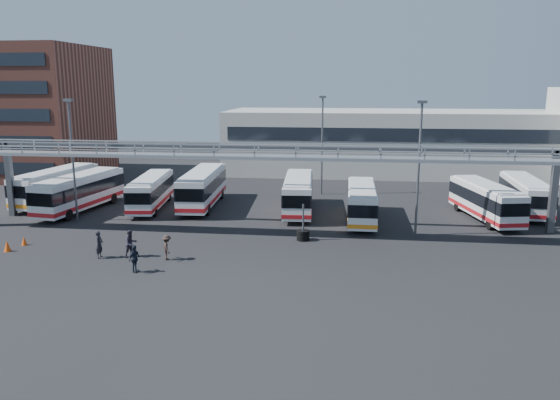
# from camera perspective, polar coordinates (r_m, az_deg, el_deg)

# --- Properties ---
(ground) EXTENTS (140.00, 140.00, 0.00)m
(ground) POSITION_cam_1_polar(r_m,az_deg,el_deg) (36.94, -3.70, -5.95)
(ground) COLOR black
(ground) RESTS_ON ground
(gantry) EXTENTS (51.40, 5.15, 7.10)m
(gantry) POSITION_cam_1_polar(r_m,az_deg,el_deg) (41.34, -2.27, 3.85)
(gantry) COLOR #92959A
(gantry) RESTS_ON ground
(apartment_building) EXTENTS (18.00, 15.00, 16.00)m
(apartment_building) POSITION_cam_1_polar(r_m,az_deg,el_deg) (76.36, -25.34, 8.35)
(apartment_building) COLOR brown
(apartment_building) RESTS_ON ground
(warehouse) EXTENTS (42.00, 14.00, 8.00)m
(warehouse) POSITION_cam_1_polar(r_m,az_deg,el_deg) (73.05, 11.36, 6.00)
(warehouse) COLOR #9E9E99
(warehouse) RESTS_ON ground
(light_pole_left) EXTENTS (0.70, 0.35, 10.21)m
(light_pole_left) POSITION_cam_1_polar(r_m,az_deg,el_deg) (48.52, -20.88, 4.55)
(light_pole_left) COLOR #4C4F54
(light_pole_left) RESTS_ON ground
(light_pole_mid) EXTENTS (0.70, 0.35, 10.21)m
(light_pole_mid) POSITION_cam_1_polar(r_m,az_deg,el_deg) (42.19, 14.33, 3.95)
(light_pole_mid) COLOR #4C4F54
(light_pole_mid) RESTS_ON ground
(light_pole_back) EXTENTS (0.70, 0.35, 10.21)m
(light_pole_back) POSITION_cam_1_polar(r_m,az_deg,el_deg) (56.83, 4.43, 6.28)
(light_pole_back) COLOR #4C4F54
(light_pole_back) RESTS_ON ground
(bus_0) EXTENTS (3.79, 11.10, 3.31)m
(bus_0) POSITION_cam_1_polar(r_m,az_deg,el_deg) (57.14, -22.33, 1.49)
(bus_0) COLOR silver
(bus_0) RESTS_ON ground
(bus_1) EXTENTS (3.96, 11.29, 3.36)m
(bus_1) POSITION_cam_1_polar(r_m,az_deg,el_deg) (52.81, -20.17, 0.89)
(bus_1) COLOR silver
(bus_1) RESTS_ON ground
(bus_2) EXTENTS (3.56, 10.19, 3.03)m
(bus_2) POSITION_cam_1_polar(r_m,az_deg,el_deg) (52.06, -13.32, 0.95)
(bus_2) COLOR silver
(bus_2) RESTS_ON ground
(bus_3) EXTENTS (3.31, 11.43, 3.43)m
(bus_3) POSITION_cam_1_polar(r_m,az_deg,el_deg) (51.97, -8.10, 1.39)
(bus_3) COLOR silver
(bus_3) RESTS_ON ground
(bus_5) EXTENTS (3.12, 10.75, 3.22)m
(bus_5) POSITION_cam_1_polar(r_m,az_deg,el_deg) (49.18, 1.94, 0.77)
(bus_5) COLOR silver
(bus_5) RESTS_ON ground
(bus_6) EXTENTS (2.34, 10.01, 3.04)m
(bus_6) POSITION_cam_1_polar(r_m,az_deg,el_deg) (46.49, 8.52, -0.15)
(bus_6) COLOR silver
(bus_6) RESTS_ON ground
(bus_8) EXTENTS (4.39, 10.54, 3.12)m
(bus_8) POSITION_cam_1_polar(r_m,az_deg,el_deg) (49.62, 20.67, 0.02)
(bus_8) COLOR silver
(bus_8) RESTS_ON ground
(bus_9) EXTENTS (2.77, 10.30, 3.10)m
(bus_9) POSITION_cam_1_polar(r_m,az_deg,el_deg) (53.73, 24.24, 0.59)
(bus_9) COLOR silver
(bus_9) RESTS_ON ground
(pedestrian_a) EXTENTS (0.45, 0.68, 1.86)m
(pedestrian_a) POSITION_cam_1_polar(r_m,az_deg,el_deg) (38.33, -18.37, -4.42)
(pedestrian_a) COLOR black
(pedestrian_a) RESTS_ON ground
(pedestrian_b) EXTENTS (1.11, 1.15, 1.86)m
(pedestrian_b) POSITION_cam_1_polar(r_m,az_deg,el_deg) (37.96, -15.32, -4.40)
(pedestrian_b) COLOR #2C2433
(pedestrian_b) RESTS_ON ground
(pedestrian_c) EXTENTS (1.06, 1.25, 1.67)m
(pedestrian_c) POSITION_cam_1_polar(r_m,az_deg,el_deg) (36.82, -11.73, -4.87)
(pedestrian_c) COLOR #2E221E
(pedestrian_c) RESTS_ON ground
(pedestrian_d) EXTENTS (0.65, 1.08, 1.73)m
(pedestrian_d) POSITION_cam_1_polar(r_m,az_deg,el_deg) (34.87, -14.97, -5.95)
(pedestrian_d) COLOR black
(pedestrian_d) RESTS_ON ground
(cone_left) EXTENTS (0.50, 0.50, 0.64)m
(cone_left) POSITION_cam_1_polar(r_m,az_deg,el_deg) (43.50, -25.18, -3.88)
(cone_left) COLOR #E74C0C
(cone_left) RESTS_ON ground
(cone_right) EXTENTS (0.50, 0.50, 0.77)m
(cone_right) POSITION_cam_1_polar(r_m,az_deg,el_deg) (42.38, -26.61, -4.32)
(cone_right) COLOR #E74C0C
(cone_right) RESTS_ON ground
(tire_stack) EXTENTS (0.96, 0.96, 2.74)m
(tire_stack) POSITION_cam_1_polar(r_m,az_deg,el_deg) (40.61, 2.42, -3.58)
(tire_stack) COLOR black
(tire_stack) RESTS_ON ground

